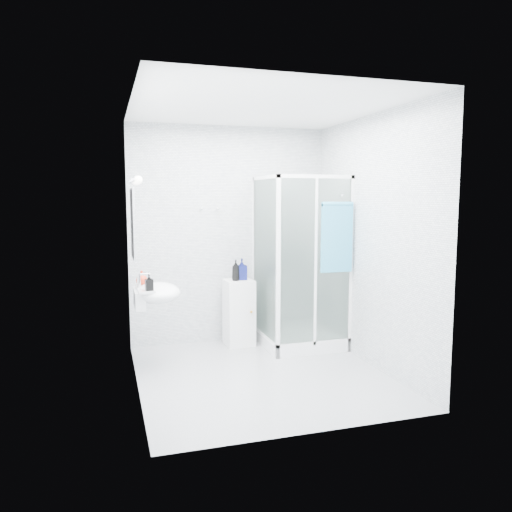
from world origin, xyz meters
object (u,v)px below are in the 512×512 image
object	(u,v)px
wall_basin	(155,293)
soap_dispenser_black	(149,282)
shampoo_bottle_a	(236,270)
soap_dispenser_orange	(142,278)
storage_cabinet	(239,313)
shower_enclosure	(296,310)
hand_towel	(337,236)
shampoo_bottle_b	(242,269)

from	to	relation	value
wall_basin	soap_dispenser_black	distance (m)	0.25
shampoo_bottle_a	soap_dispenser_black	world-z (taller)	shampoo_bottle_a
soap_dispenser_orange	storage_cabinet	bearing A→B (deg)	22.09
shampoo_bottle_a	soap_dispenser_black	size ratio (longest dim) A/B	1.52
soap_dispenser_black	shower_enclosure	bearing A→B (deg)	16.35
shower_enclosure	wall_basin	xyz separation A→B (m)	(-1.66, -0.32, 0.35)
wall_basin	storage_cabinet	distance (m)	1.26
hand_towel	soap_dispenser_orange	distance (m)	2.13
shampoo_bottle_a	wall_basin	bearing A→B (deg)	-150.37
soap_dispenser_black	shampoo_bottle_b	bearing A→B (deg)	34.92
wall_basin	soap_dispenser_black	xyz separation A→B (m)	(-0.07, -0.19, 0.15)
shower_enclosure	storage_cabinet	xyz separation A→B (m)	(-0.62, 0.28, -0.05)
soap_dispenser_black	storage_cabinet	bearing A→B (deg)	35.45
shampoo_bottle_a	soap_dispenser_black	distance (m)	1.30
hand_towel	soap_dispenser_orange	bearing A→B (deg)	174.10
soap_dispenser_black	wall_basin	bearing A→B (deg)	69.82
wall_basin	soap_dispenser_orange	size ratio (longest dim) A/B	3.72
wall_basin	hand_towel	size ratio (longest dim) A/B	0.73
hand_towel	soap_dispenser_orange	xyz separation A→B (m)	(-2.08, 0.22, -0.40)
hand_towel	shampoo_bottle_b	bearing A→B (deg)	141.94
storage_cabinet	soap_dispenser_orange	xyz separation A→B (m)	(-1.15, -0.47, 0.54)
shampoo_bottle_a	soap_dispenser_orange	size ratio (longest dim) A/B	1.64
hand_towel	soap_dispenser_black	xyz separation A→B (m)	(-2.04, -0.11, -0.40)
wall_basin	shampoo_bottle_a	bearing A→B (deg)	29.63
shower_enclosure	wall_basin	size ratio (longest dim) A/B	3.57
shower_enclosure	shampoo_bottle_a	bearing A→B (deg)	159.61
shampoo_bottle_a	shampoo_bottle_b	distance (m)	0.10
shower_enclosure	soap_dispenser_black	bearing A→B (deg)	-163.65
hand_towel	soap_dispenser_black	distance (m)	2.08
storage_cabinet	hand_towel	xyz separation A→B (m)	(0.93, -0.68, 0.95)
shampoo_bottle_b	wall_basin	bearing A→B (deg)	-150.44
shampoo_bottle_b	soap_dispenser_orange	xyz separation A→B (m)	(-1.19, -0.48, 0.03)
shampoo_bottle_a	shower_enclosure	bearing A→B (deg)	-20.39
wall_basin	hand_towel	distance (m)	2.04
soap_dispenser_black	shampoo_bottle_a	bearing A→B (deg)	35.40
hand_towel	soap_dispenser_black	bearing A→B (deg)	-177.05
shampoo_bottle_a	shampoo_bottle_b	world-z (taller)	shampoo_bottle_b
soap_dispenser_orange	shower_enclosure	bearing A→B (deg)	6.00
wall_basin	soap_dispenser_orange	world-z (taller)	soap_dispenser_orange
storage_cabinet	shampoo_bottle_a	xyz separation A→B (m)	(-0.05, -0.04, 0.52)
storage_cabinet	shampoo_bottle_b	bearing A→B (deg)	15.00
hand_towel	shampoo_bottle_b	size ratio (longest dim) A/B	3.05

